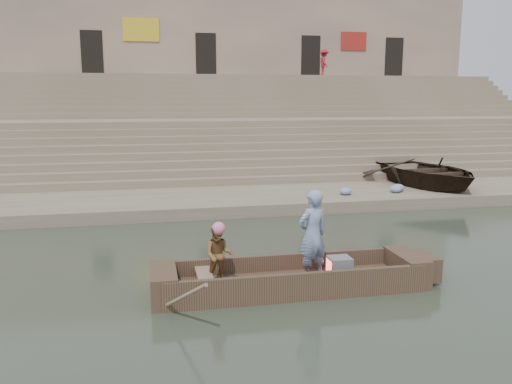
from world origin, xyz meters
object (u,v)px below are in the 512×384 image
object	(u,v)px
beached_rowboat	(426,171)
rowing_man	(219,255)
main_rowboat	(291,284)
television	(339,267)
pedestrian	(324,63)
standing_man	(312,235)

from	to	relation	value
beached_rowboat	rowing_man	bearing A→B (deg)	-143.11
main_rowboat	rowing_man	xyz separation A→B (m)	(-1.46, 0.02, 0.71)
television	pedestrian	world-z (taller)	pedestrian
pedestrian	standing_man	bearing A→B (deg)	165.86
television	beached_rowboat	size ratio (longest dim) A/B	0.09
television	beached_rowboat	world-z (taller)	beached_rowboat
standing_man	television	world-z (taller)	standing_man
rowing_man	pedestrian	world-z (taller)	pedestrian
beached_rowboat	pedestrian	world-z (taller)	pedestrian
standing_man	television	bearing A→B (deg)	165.45
standing_man	beached_rowboat	bearing A→B (deg)	-150.07
main_rowboat	rowing_man	world-z (taller)	rowing_man
standing_man	television	size ratio (longest dim) A/B	4.01
beached_rowboat	pedestrian	xyz separation A→B (m)	(0.37, 13.82, 5.09)
rowing_man	television	world-z (taller)	rowing_man
main_rowboat	television	distance (m)	1.07
television	beached_rowboat	distance (m)	11.40
beached_rowboat	standing_man	bearing A→B (deg)	-136.58
rowing_man	beached_rowboat	xyz separation A→B (m)	(9.53, 8.92, 0.14)
standing_man	television	distance (m)	0.94
standing_man	beached_rowboat	size ratio (longest dim) A/B	0.34
television	pedestrian	size ratio (longest dim) A/B	0.27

